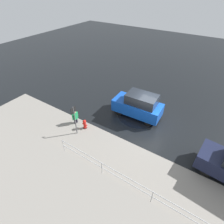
# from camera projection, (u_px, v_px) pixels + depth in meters

# --- Properties ---
(ground_plane) EXTENTS (60.00, 60.00, 0.00)m
(ground_plane) POSITION_uv_depth(u_px,v_px,m) (149.00, 123.00, 13.75)
(ground_plane) COLOR black
(kerb_strip) EXTENTS (24.00, 3.20, 0.04)m
(kerb_strip) POSITION_uv_depth(u_px,v_px,m) (122.00, 160.00, 10.96)
(kerb_strip) COLOR gray
(kerb_strip) RESTS_ON ground
(moving_hatchback) EXTENTS (3.96, 1.83, 2.06)m
(moving_hatchback) POSITION_uv_depth(u_px,v_px,m) (138.00, 105.00, 13.94)
(moving_hatchback) COLOR blue
(moving_hatchback) RESTS_ON ground
(fire_hydrant) EXTENTS (0.42, 0.31, 0.80)m
(fire_hydrant) POSITION_uv_depth(u_px,v_px,m) (85.00, 124.00, 13.07)
(fire_hydrant) COLOR red
(fire_hydrant) RESTS_ON ground
(pedestrian) EXTENTS (0.27, 0.57, 1.22)m
(pedestrian) POSITION_uv_depth(u_px,v_px,m) (75.00, 116.00, 13.37)
(pedestrian) COLOR #1E8C4C
(pedestrian) RESTS_ON ground
(metal_railing) EXTENTS (9.17, 0.04, 1.05)m
(metal_railing) POSITION_uv_depth(u_px,v_px,m) (125.00, 179.00, 9.14)
(metal_railing) COLOR #B7BABF
(metal_railing) RESTS_ON ground
(sign_post) EXTENTS (0.07, 0.44, 2.40)m
(sign_post) POSITION_uv_depth(u_px,v_px,m) (74.00, 117.00, 11.92)
(sign_post) COLOR #4C4C51
(sign_post) RESTS_ON ground
(puddle_patch) EXTENTS (3.43, 3.43, 0.01)m
(puddle_patch) POSITION_uv_depth(u_px,v_px,m) (138.00, 115.00, 14.61)
(puddle_patch) COLOR black
(puddle_patch) RESTS_ON ground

